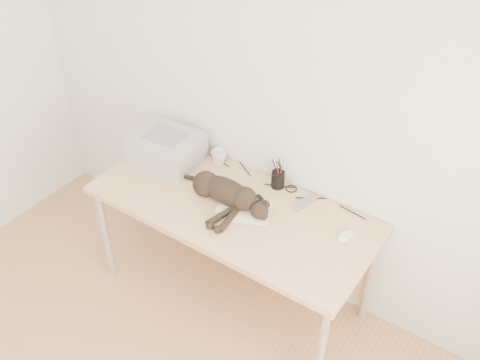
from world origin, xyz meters
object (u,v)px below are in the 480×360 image
Objects in this scene: mug at (219,158)px; mouse at (345,234)px; desk at (240,215)px; printer at (166,148)px; pen_cup at (278,179)px; cat at (223,192)px.

mug is 0.87× the size of mouse.
mouse reaches higher than desk.
desk is 14.46× the size of mouse.
printer is 3.76× the size of mouse.
pen_cup is (0.41, 0.01, 0.01)m from mug.
desk is 2.42× the size of cat.
desk is 3.85× the size of printer.
cat is at bearing -123.01° from pen_cup.
printer reaches higher than mouse.
mug reaches higher than mouse.
printer reaches higher than cat.
printer is 4.33× the size of mug.
mouse is at bearing 11.20° from cat.
printer is at bearing -163.33° from mouse.
cat is at bearing -153.33° from mouse.
pen_cup reaches higher than cat.
cat is 5.97× the size of mouse.
printer is at bearing -151.61° from mug.
mug is at bearing 28.39° from printer.
printer is at bearing 167.80° from cat.
pen_cup is 0.53m from mouse.
cat is (-0.06, -0.08, 0.20)m from desk.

